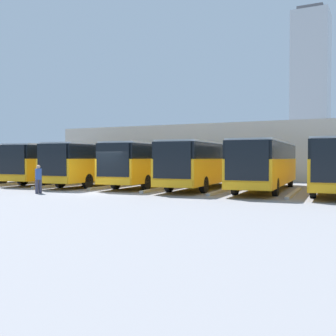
{
  "coord_description": "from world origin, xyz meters",
  "views": [
    {
      "loc": [
        -15.3,
        20.64,
        2.12
      ],
      "look_at": [
        -1.44,
        -6.23,
        1.38
      ],
      "focal_mm": 45.0,
      "sensor_mm": 36.0,
      "label": 1
    }
  ],
  "objects": [
    {
      "name": "bus_1",
      "position": [
        -8.5,
        -6.32,
        1.77
      ],
      "size": [
        3.67,
        12.69,
        3.14
      ],
      "rotation": [
        0.0,
        0.0,
        0.09
      ],
      "color": "orange",
      "rests_on": "ground_plane"
    },
    {
      "name": "office_tower",
      "position": [
        19.71,
        -210.81,
        39.57
      ],
      "size": [
        18.35,
        18.35,
        80.35
      ],
      "color": "#ADB2B7",
      "rests_on": "ground_plane"
    },
    {
      "name": "curb_divider_5",
      "position": [
        10.63,
        -4.86,
        0.07
      ],
      "size": [
        0.91,
        7.43,
        0.15
      ],
      "primitive_type": "cube",
      "rotation": [
        0.0,
        0.0,
        0.09
      ],
      "color": "#9E9E99",
      "rests_on": "ground_plane"
    },
    {
      "name": "station_building",
      "position": [
        0.0,
        -23.09,
        2.73
      ],
      "size": [
        34.58,
        15.34,
        5.42
      ],
      "color": "#A8A399",
      "rests_on": "ground_plane"
    },
    {
      "name": "bus_4",
      "position": [
        4.25,
        -6.1,
        1.77
      ],
      "size": [
        3.67,
        12.69,
        3.14
      ],
      "rotation": [
        0.0,
        0.0,
        0.09
      ],
      "color": "orange",
      "rests_on": "ground_plane"
    },
    {
      "name": "pedestrian",
      "position": [
        2.87,
        2.11,
        0.91
      ],
      "size": [
        0.51,
        0.51,
        1.69
      ],
      "rotation": [
        0.0,
        0.0,
        4.24
      ],
      "color": "#38384C",
      "rests_on": "ground_plane"
    },
    {
      "name": "ground_plane",
      "position": [
        0.0,
        0.0,
        0.0
      ],
      "size": [
        600.0,
        600.0,
        0.0
      ],
      "primitive_type": "plane",
      "color": "gray"
    },
    {
      "name": "bus_6",
      "position": [
        12.75,
        -6.27,
        1.77
      ],
      "size": [
        3.67,
        12.69,
        3.14
      ],
      "rotation": [
        0.0,
        0.0,
        0.09
      ],
      "color": "orange",
      "rests_on": "ground_plane"
    },
    {
      "name": "bus_5",
      "position": [
        8.5,
        -6.71,
        1.77
      ],
      "size": [
        3.67,
        12.69,
        3.14
      ],
      "rotation": [
        0.0,
        0.0,
        0.09
      ],
      "color": "orange",
      "rests_on": "ground_plane"
    },
    {
      "name": "curb_divider_3",
      "position": [
        2.13,
        -4.91,
        0.07
      ],
      "size": [
        0.91,
        7.43,
        0.15
      ],
      "primitive_type": "cube",
      "rotation": [
        0.0,
        0.0,
        0.09
      ],
      "color": "#9E9E99",
      "rests_on": "ground_plane"
    },
    {
      "name": "bus_3",
      "position": [
        -0.0,
        -6.76,
        1.77
      ],
      "size": [
        3.67,
        12.69,
        3.14
      ],
      "rotation": [
        0.0,
        0.0,
        0.09
      ],
      "color": "orange",
      "rests_on": "ground_plane"
    },
    {
      "name": "curb_divider_2",
      "position": [
        -2.13,
        -4.48,
        0.07
      ],
      "size": [
        0.91,
        7.43,
        0.15
      ],
      "primitive_type": "cube",
      "rotation": [
        0.0,
        0.0,
        0.09
      ],
      "color": "#9E9E99",
      "rests_on": "ground_plane"
    },
    {
      "name": "curb_divider_1",
      "position": [
        -6.38,
        -4.47,
        0.07
      ],
      "size": [
        0.91,
        7.43,
        0.15
      ],
      "primitive_type": "cube",
      "rotation": [
        0.0,
        0.0,
        0.09
      ],
      "color": "#9E9E99",
      "rests_on": "ground_plane"
    },
    {
      "name": "curb_divider_0",
      "position": [
        -10.63,
        -4.47,
        0.07
      ],
      "size": [
        0.91,
        7.43,
        0.15
      ],
      "primitive_type": "cube",
      "rotation": [
        0.0,
        0.0,
        0.09
      ],
      "color": "#9E9E99",
      "rests_on": "ground_plane"
    },
    {
      "name": "curb_divider_4",
      "position": [
        6.38,
        -4.25,
        0.07
      ],
      "size": [
        0.91,
        7.43,
        0.15
      ],
      "primitive_type": "cube",
      "rotation": [
        0.0,
        0.0,
        0.09
      ],
      "color": "#9E9E99",
      "rests_on": "ground_plane"
    },
    {
      "name": "bus_2",
      "position": [
        -4.25,
        -6.34,
        1.77
      ],
      "size": [
        3.67,
        12.69,
        3.14
      ],
      "rotation": [
        0.0,
        0.0,
        0.09
      ],
      "color": "orange",
      "rests_on": "ground_plane"
    }
  ]
}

